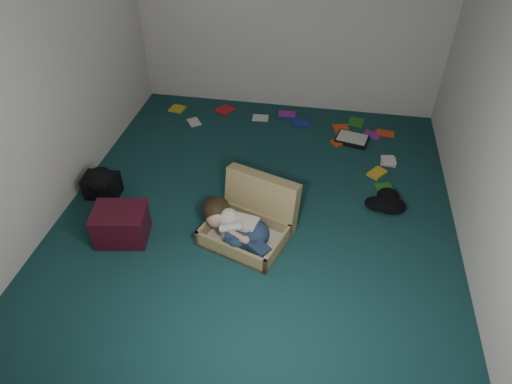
% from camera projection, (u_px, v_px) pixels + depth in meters
% --- Properties ---
extents(floor, '(4.50, 4.50, 0.00)m').
position_uv_depth(floor, '(259.00, 209.00, 4.80)').
color(floor, '#163F41').
rests_on(floor, ground).
extents(wall_back, '(4.50, 0.00, 4.50)m').
position_uv_depth(wall_back, '(290.00, 12.00, 5.67)').
color(wall_back, silver).
rests_on(wall_back, ground).
extents(wall_front, '(4.50, 0.00, 4.50)m').
position_uv_depth(wall_front, '(181.00, 310.00, 2.27)').
color(wall_front, silver).
rests_on(wall_front, ground).
extents(wall_left, '(0.00, 4.50, 4.50)m').
position_uv_depth(wall_left, '(48.00, 79.00, 4.24)').
color(wall_left, silver).
rests_on(wall_left, ground).
extents(wall_right, '(0.00, 4.50, 4.50)m').
position_uv_depth(wall_right, '(502.00, 118.00, 3.70)').
color(wall_right, silver).
rests_on(wall_right, ground).
extents(suitcase, '(0.95, 0.94, 0.56)m').
position_uv_depth(suitcase, '(252.00, 220.00, 4.43)').
color(suitcase, tan).
rests_on(suitcase, floor).
extents(person, '(0.75, 0.58, 0.35)m').
position_uv_depth(person, '(237.00, 226.00, 4.29)').
color(person, beige).
rests_on(person, suitcase).
extents(maroon_bin, '(0.56, 0.47, 0.34)m').
position_uv_depth(maroon_bin, '(121.00, 225.00, 4.36)').
color(maroon_bin, '#400D1B').
rests_on(maroon_bin, floor).
extents(backpack, '(0.47, 0.38, 0.27)m').
position_uv_depth(backpack, '(102.00, 185.00, 4.90)').
color(backpack, black).
rests_on(backpack, floor).
extents(clothing_pile, '(0.47, 0.42, 0.13)m').
position_uv_depth(clothing_pile, '(382.00, 198.00, 4.84)').
color(clothing_pile, black).
rests_on(clothing_pile, floor).
extents(paper_tray, '(0.45, 0.38, 0.06)m').
position_uv_depth(paper_tray, '(352.00, 139.00, 5.78)').
color(paper_tray, black).
rests_on(paper_tray, floor).
extents(book_scatter, '(3.07, 1.63, 0.02)m').
position_uv_depth(book_scatter, '(310.00, 133.00, 5.92)').
color(book_scatter, gold).
rests_on(book_scatter, floor).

